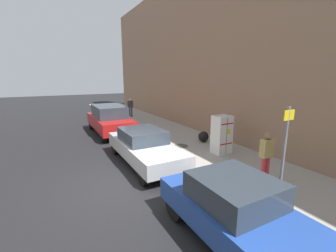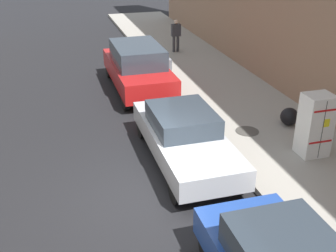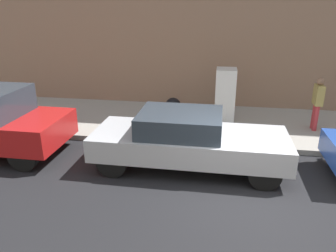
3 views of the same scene
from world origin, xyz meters
TOP-DOWN VIEW (x-y plane):
  - ground_plane at (0.00, 0.00)m, footprint 80.00×80.00m
  - sidewalk_slab at (-4.33, 0.00)m, footprint 3.81×44.00m
  - discarded_refrigerator at (-4.63, -0.56)m, footprint 0.75×0.65m
  - manhole_cover at (-3.57, -2.28)m, footprint 0.70×0.70m
  - trash_bag at (-5.01, -2.35)m, footprint 0.56×0.56m
  - pedestrian_standing_near at (-4.11, 2.17)m, footprint 0.46×0.22m
  - parked_sedan_silver at (-1.29, -1.44)m, footprint 1.78×4.64m

SIDE VIEW (x-z plane):
  - ground_plane at x=0.00m, z-range 0.00..0.00m
  - sidewalk_slab at x=-4.33m, z-range 0.00..0.16m
  - manhole_cover at x=-3.57m, z-range 0.16..0.17m
  - trash_bag at x=-5.01m, z-range 0.16..0.71m
  - parked_sedan_silver at x=-1.29m, z-range 0.03..1.44m
  - discarded_refrigerator at x=-4.63m, z-range 0.16..1.86m
  - pedestrian_standing_near at x=-4.11m, z-range 0.27..1.88m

